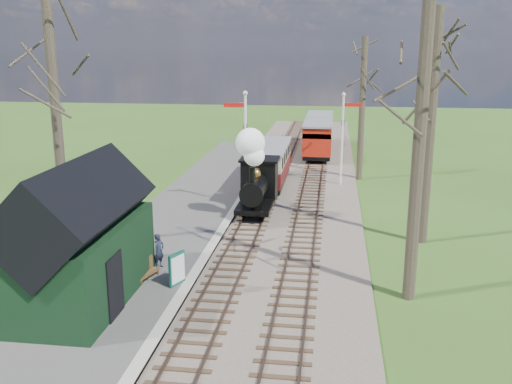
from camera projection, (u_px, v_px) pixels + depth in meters
ground at (178, 382)px, 14.69m from camera, size 140.00×140.00×0.00m
distant_hills at (313, 226)px, 80.32m from camera, size 114.40×48.00×22.02m
ballast_bed at (292, 184)px, 35.62m from camera, size 8.00×60.00×0.10m
track_near at (271, 182)px, 35.77m from camera, size 1.60×60.00×0.15m
track_far at (313, 183)px, 35.43m from camera, size 1.60×60.00×0.15m
platform at (185, 217)px, 28.56m from camera, size 5.00×44.00×0.20m
coping_strip at (230, 218)px, 28.25m from camera, size 0.40×44.00×0.21m
station_shed at (80, 241)px, 18.52m from camera, size 3.25×6.30×4.78m
semaphore_near at (244, 142)px, 29.24m from camera, size 1.22×0.24×6.22m
semaphore_far at (344, 132)px, 34.39m from camera, size 1.22×0.24×5.72m
bare_trees at (273, 128)px, 22.91m from camera, size 15.51×22.39×12.00m
fence_line at (293, 140)px, 49.06m from camera, size 12.60×0.08×1.00m
locomotive at (256, 176)px, 28.63m from camera, size 1.79×4.19×4.49m
coach at (270, 163)px, 34.58m from camera, size 2.09×7.18×2.20m
red_carriage_a at (318, 139)px, 43.01m from camera, size 2.17×5.38×2.28m
red_carriage_b at (320, 129)px, 48.29m from camera, size 2.17×5.38×2.28m
sign_board at (177, 269)px, 20.07m from camera, size 0.41×0.77×1.19m
bench at (144, 270)px, 20.63m from camera, size 0.69×1.30×0.71m
person at (159, 251)px, 21.57m from camera, size 0.50×0.58×1.35m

